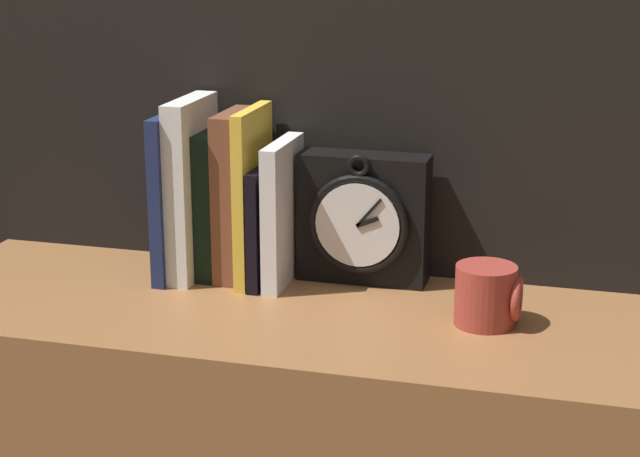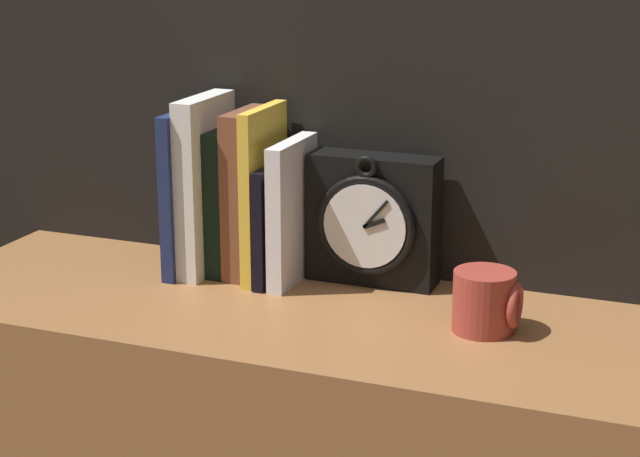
{
  "view_description": "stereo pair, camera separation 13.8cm",
  "coord_description": "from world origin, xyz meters",
  "px_view_note": "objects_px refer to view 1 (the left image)",
  "views": [
    {
      "loc": [
        0.35,
        -1.28,
        1.29
      ],
      "look_at": [
        0.0,
        0.0,
        0.89
      ],
      "focal_mm": 60.0,
      "sensor_mm": 36.0,
      "label": 1
    },
    {
      "loc": [
        0.48,
        -1.23,
        1.29
      ],
      "look_at": [
        0.0,
        0.0,
        0.89
      ],
      "focal_mm": 60.0,
      "sensor_mm": 36.0,
      "label": 2
    }
  ],
  "objects_px": {
    "clock": "(363,219)",
    "book_slot1_white": "(192,188)",
    "book_slot5_black": "(266,223)",
    "book_slot6_white": "(283,213)",
    "mug": "(488,296)",
    "book_slot4_yellow": "(253,195)",
    "book_slot3_brown": "(235,195)",
    "book_slot2_black": "(216,203)",
    "book_slot0_navy": "(175,194)"
  },
  "relations": [
    {
      "from": "book_slot1_white",
      "to": "book_slot4_yellow",
      "type": "relative_size",
      "value": 1.04
    },
    {
      "from": "book_slot1_white",
      "to": "book_slot4_yellow",
      "type": "height_order",
      "value": "book_slot1_white"
    },
    {
      "from": "clock",
      "to": "book_slot4_yellow",
      "type": "bearing_deg",
      "value": -167.99
    },
    {
      "from": "book_slot2_black",
      "to": "book_slot3_brown",
      "type": "distance_m",
      "value": 0.03
    },
    {
      "from": "book_slot5_black",
      "to": "book_slot0_navy",
      "type": "bearing_deg",
      "value": -177.64
    },
    {
      "from": "book_slot3_brown",
      "to": "book_slot4_yellow",
      "type": "xyz_separation_m",
      "value": [
        0.03,
        -0.01,
        0.0
      ]
    },
    {
      "from": "book_slot1_white",
      "to": "book_slot6_white",
      "type": "distance_m",
      "value": 0.14
    },
    {
      "from": "book_slot0_navy",
      "to": "book_slot2_black",
      "type": "relative_size",
      "value": 1.12
    },
    {
      "from": "book_slot0_navy",
      "to": "mug",
      "type": "bearing_deg",
      "value": -10.26
    },
    {
      "from": "clock",
      "to": "book_slot1_white",
      "type": "relative_size",
      "value": 0.74
    },
    {
      "from": "book_slot5_black",
      "to": "book_slot1_white",
      "type": "bearing_deg",
      "value": -179.37
    },
    {
      "from": "book_slot5_black",
      "to": "mug",
      "type": "height_order",
      "value": "book_slot5_black"
    },
    {
      "from": "book_slot4_yellow",
      "to": "book_slot6_white",
      "type": "distance_m",
      "value": 0.05
    },
    {
      "from": "book_slot3_brown",
      "to": "book_slot6_white",
      "type": "relative_size",
      "value": 1.17
    },
    {
      "from": "book_slot5_black",
      "to": "book_slot2_black",
      "type": "bearing_deg",
      "value": 171.84
    },
    {
      "from": "book_slot1_white",
      "to": "book_slot2_black",
      "type": "xyz_separation_m",
      "value": [
        0.03,
        0.01,
        -0.02
      ]
    },
    {
      "from": "book_slot1_white",
      "to": "book_slot6_white",
      "type": "height_order",
      "value": "book_slot1_white"
    },
    {
      "from": "book_slot3_brown",
      "to": "book_slot6_white",
      "type": "xyz_separation_m",
      "value": [
        0.07,
        -0.01,
        -0.02
      ]
    },
    {
      "from": "clock",
      "to": "mug",
      "type": "bearing_deg",
      "value": -32.46
    },
    {
      "from": "clock",
      "to": "book_slot6_white",
      "type": "distance_m",
      "value": 0.11
    },
    {
      "from": "mug",
      "to": "book_slot6_white",
      "type": "bearing_deg",
      "value": 163.5
    },
    {
      "from": "book_slot0_navy",
      "to": "book_slot1_white",
      "type": "distance_m",
      "value": 0.03
    },
    {
      "from": "mug",
      "to": "book_slot4_yellow",
      "type": "bearing_deg",
      "value": 165.3
    },
    {
      "from": "clock",
      "to": "book_slot0_navy",
      "type": "distance_m",
      "value": 0.27
    },
    {
      "from": "book_slot3_brown",
      "to": "book_slot5_black",
      "type": "xyz_separation_m",
      "value": [
        0.05,
        -0.01,
        -0.04
      ]
    },
    {
      "from": "book_slot0_navy",
      "to": "book_slot3_brown",
      "type": "height_order",
      "value": "book_slot3_brown"
    },
    {
      "from": "clock",
      "to": "book_slot6_white",
      "type": "xyz_separation_m",
      "value": [
        -0.11,
        -0.03,
        0.01
      ]
    },
    {
      "from": "book_slot3_brown",
      "to": "book_slot4_yellow",
      "type": "relative_size",
      "value": 0.97
    },
    {
      "from": "book_slot2_black",
      "to": "book_slot4_yellow",
      "type": "xyz_separation_m",
      "value": [
        0.06,
        -0.01,
        0.02
      ]
    },
    {
      "from": "book_slot2_black",
      "to": "book_slot4_yellow",
      "type": "height_order",
      "value": "book_slot4_yellow"
    },
    {
      "from": "book_slot0_navy",
      "to": "book_slot4_yellow",
      "type": "bearing_deg",
      "value": 3.5
    },
    {
      "from": "book_slot3_brown",
      "to": "mug",
      "type": "relative_size",
      "value": 2.84
    },
    {
      "from": "clock",
      "to": "mug",
      "type": "distance_m",
      "value": 0.24
    },
    {
      "from": "clock",
      "to": "book_slot3_brown",
      "type": "height_order",
      "value": "book_slot3_brown"
    },
    {
      "from": "mug",
      "to": "clock",
      "type": "bearing_deg",
      "value": 147.54
    },
    {
      "from": "book_slot2_black",
      "to": "book_slot3_brown",
      "type": "relative_size",
      "value": 0.89
    },
    {
      "from": "book_slot2_black",
      "to": "mug",
      "type": "xyz_separation_m",
      "value": [
        0.41,
        -0.1,
        -0.07
      ]
    },
    {
      "from": "book_slot1_white",
      "to": "mug",
      "type": "xyz_separation_m",
      "value": [
        0.44,
        -0.09,
        -0.09
      ]
    },
    {
      "from": "book_slot5_black",
      "to": "book_slot6_white",
      "type": "height_order",
      "value": "book_slot6_white"
    },
    {
      "from": "book_slot4_yellow",
      "to": "book_slot6_white",
      "type": "height_order",
      "value": "book_slot4_yellow"
    },
    {
      "from": "book_slot3_brown",
      "to": "book_slot5_black",
      "type": "height_order",
      "value": "book_slot3_brown"
    },
    {
      "from": "book_slot6_white",
      "to": "clock",
      "type": "bearing_deg",
      "value": 17.4
    },
    {
      "from": "book_slot1_white",
      "to": "mug",
      "type": "relative_size",
      "value": 3.05
    },
    {
      "from": "book_slot1_white",
      "to": "book_slot4_yellow",
      "type": "bearing_deg",
      "value": 1.71
    },
    {
      "from": "book_slot4_yellow",
      "to": "book_slot3_brown",
      "type": "bearing_deg",
      "value": 163.97
    },
    {
      "from": "clock",
      "to": "book_slot6_white",
      "type": "height_order",
      "value": "book_slot6_white"
    },
    {
      "from": "book_slot0_navy",
      "to": "book_slot3_brown",
      "type": "distance_m",
      "value": 0.09
    },
    {
      "from": "book_slot4_yellow",
      "to": "mug",
      "type": "relative_size",
      "value": 2.93
    },
    {
      "from": "book_slot1_white",
      "to": "book_slot3_brown",
      "type": "xyz_separation_m",
      "value": [
        0.06,
        0.01,
        -0.01
      ]
    },
    {
      "from": "book_slot0_navy",
      "to": "book_slot5_black",
      "type": "distance_m",
      "value": 0.14
    }
  ]
}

